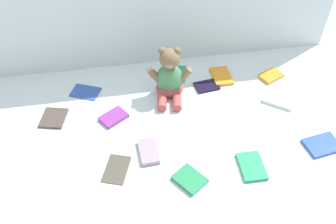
{
  "coord_description": "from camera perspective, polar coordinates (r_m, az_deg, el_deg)",
  "views": [
    {
      "loc": [
        -0.16,
        -1.14,
        1.14
      ],
      "look_at": [
        0.02,
        -0.1,
        0.1
      ],
      "focal_mm": 40.34,
      "sensor_mm": 36.0,
      "label": 1
    }
  ],
  "objects": [
    {
      "name": "book_case_3",
      "position": [
        1.75,
        5.86,
        3.92
      ],
      "size": [
        0.11,
        0.09,
        0.01
      ],
      "primitive_type": "cube",
      "rotation": [
        0.0,
        0.0,
        1.69
      ],
      "color": "black",
      "rests_on": "ground_plane"
    },
    {
      "name": "teddy_bear",
      "position": [
        1.66,
        0.24,
        5.13
      ],
      "size": [
        0.2,
        0.19,
        0.24
      ],
      "rotation": [
        0.0,
        0.0,
        -0.17
      ],
      "color": "#4C8C59",
      "rests_on": "ground_plane"
    },
    {
      "name": "book_case_1",
      "position": [
        1.47,
        -2.94,
        -5.98
      ],
      "size": [
        0.08,
        0.13,
        0.02
      ],
      "primitive_type": "cube",
      "rotation": [
        0.0,
        0.0,
        3.18
      ],
      "color": "#9F899D",
      "rests_on": "ground_plane"
    },
    {
      "name": "book_case_12",
      "position": [
        1.66,
        -16.9,
        -0.87
      ],
      "size": [
        0.12,
        0.13,
        0.01
      ],
      "primitive_type": "cube",
      "rotation": [
        0.0,
        0.0,
        2.89
      ],
      "color": "#4F3F39",
      "rests_on": "ground_plane"
    },
    {
      "name": "ground_plane",
      "position": [
        1.62,
        -1.29,
        -0.16
      ],
      "size": [
        3.2,
        3.2,
        0.0
      ],
      "primitive_type": "plane",
      "color": "silver"
    },
    {
      "name": "book_case_0",
      "position": [
        1.44,
        -7.8,
        -8.51
      ],
      "size": [
        0.12,
        0.15,
        0.01
      ],
      "primitive_type": "cube",
      "rotation": [
        0.0,
        0.0,
        5.94
      ],
      "color": "#514A40",
      "rests_on": "ground_plane"
    },
    {
      "name": "book_case_5",
      "position": [
        1.74,
        16.41,
        1.78
      ],
      "size": [
        0.16,
        0.15,
        0.02
      ],
      "primitive_type": "cube",
      "rotation": [
        0.0,
        0.0,
        0.91
      ],
      "color": "white",
      "rests_on": "ground_plane"
    },
    {
      "name": "book_case_4",
      "position": [
        1.61,
        -8.23,
        -0.68
      ],
      "size": [
        0.13,
        0.12,
        0.02
      ],
      "primitive_type": "cube",
      "rotation": [
        0.0,
        0.0,
        5.3
      ],
      "color": "#893592",
      "rests_on": "ground_plane"
    },
    {
      "name": "book_case_8",
      "position": [
        1.39,
        3.3,
        -10.13
      ],
      "size": [
        0.13,
        0.14,
        0.02
      ],
      "primitive_type": "cube",
      "rotation": [
        0.0,
        0.0,
        0.61
      ],
      "color": "#2A8D56",
      "rests_on": "ground_plane"
    },
    {
      "name": "book_case_11",
      "position": [
        1.86,
        15.29,
        5.3
      ],
      "size": [
        0.13,
        0.11,
        0.02
      ],
      "primitive_type": "cube",
      "rotation": [
        0.0,
        0.0,
        5.14
      ],
      "color": "orange",
      "rests_on": "ground_plane"
    },
    {
      "name": "book_case_7",
      "position": [
        1.82,
        8.06,
        5.38
      ],
      "size": [
        0.09,
        0.13,
        0.02
      ],
      "primitive_type": "cube",
      "rotation": [
        0.0,
        0.0,
        3.16
      ],
      "color": "orange",
      "rests_on": "ground_plane"
    },
    {
      "name": "book_case_10",
      "position": [
        1.76,
        -12.39,
        3.02
      ],
      "size": [
        0.15,
        0.13,
        0.01
      ],
      "primitive_type": "cube",
      "rotation": [
        0.0,
        0.0,
        1.15
      ],
      "color": "#2F4FAD",
      "rests_on": "ground_plane"
    },
    {
      "name": "book_case_9",
      "position": [
        1.46,
        12.53,
        -8.03
      ],
      "size": [
        0.09,
        0.13,
        0.01
      ],
      "primitive_type": "cube",
      "rotation": [
        0.0,
        0.0,
        3.11
      ],
      "color": "#269861",
      "rests_on": "ground_plane"
    },
    {
      "name": "book_case_2",
      "position": [
        1.82,
        1.67,
        5.88
      ],
      "size": [
        0.11,
        0.14,
        0.01
      ],
      "primitive_type": "cube",
      "rotation": [
        0.0,
        0.0,
        5.95
      ],
      "color": "#2C8A68",
      "rests_on": "ground_plane"
    },
    {
      "name": "book_case_6",
      "position": [
        1.61,
        22.28,
        -4.62
      ],
      "size": [
        0.15,
        0.12,
        0.01
      ],
      "primitive_type": "cube",
      "rotation": [
        0.0,
        0.0,
        4.86
      ],
      "color": "#2C53B1",
      "rests_on": "ground_plane"
    }
  ]
}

